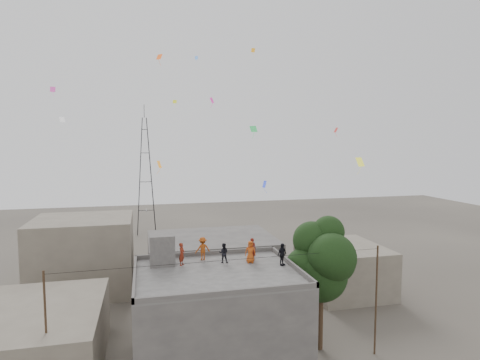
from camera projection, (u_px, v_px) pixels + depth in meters
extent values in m
cube|color=#4A4845|center=(217.00, 321.00, 25.05)|extent=(10.00, 8.00, 6.00)
cube|color=#4D4B48|center=(217.00, 273.00, 24.78)|extent=(10.00, 8.00, 0.10)
cube|color=#4A4845|center=(207.00, 253.00, 28.56)|extent=(10.00, 0.15, 0.30)
cube|color=#4A4845|center=(230.00, 293.00, 20.96)|extent=(10.00, 0.15, 0.30)
cube|color=#4A4845|center=(292.00, 264.00, 25.91)|extent=(0.15, 8.00, 0.30)
cube|color=#4A4845|center=(135.00, 276.00, 23.61)|extent=(0.15, 8.00, 0.30)
cube|color=#4A4845|center=(162.00, 249.00, 26.45)|extent=(1.60, 1.80, 2.00)
cube|color=#6A6053|center=(34.00, 341.00, 24.51)|extent=(8.00, 10.00, 4.00)
cube|color=#4A4845|center=(212.00, 262.00, 39.12)|extent=(12.00, 9.00, 5.00)
cube|color=#6A6053|center=(84.00, 254.00, 38.16)|extent=(9.00, 8.00, 7.00)
cube|color=#6A6053|center=(343.00, 268.00, 38.08)|extent=(7.00, 8.00, 4.40)
cylinder|color=black|center=(320.00, 321.00, 27.31)|extent=(0.44, 0.44, 4.00)
cylinder|color=black|center=(322.00, 297.00, 27.30)|extent=(0.64, 0.91, 2.14)
sphere|color=black|center=(321.00, 275.00, 27.02)|extent=(3.60, 3.60, 3.60)
sphere|color=black|center=(334.00, 261.00, 27.49)|extent=(3.00, 3.00, 3.00)
sphere|color=black|center=(305.00, 268.00, 27.26)|extent=(2.80, 2.80, 2.80)
sphere|color=black|center=(332.00, 258.00, 26.21)|extent=(3.20, 3.20, 3.20)
sphere|color=black|center=(312.00, 240.00, 27.62)|extent=(2.60, 2.60, 2.60)
sphere|color=black|center=(328.00, 232.00, 27.53)|extent=(2.20, 2.20, 2.20)
cylinder|color=black|center=(46.00, 338.00, 21.32)|extent=(0.12, 0.12, 7.40)
cylinder|color=black|center=(376.00, 300.00, 26.48)|extent=(0.12, 0.12, 7.40)
cylinder|color=black|center=(229.00, 260.00, 23.58)|extent=(20.00, 0.52, 0.02)
cylinder|color=black|center=(140.00, 177.00, 61.27)|extent=(1.27, 1.27, 18.01)
cylinder|color=black|center=(151.00, 176.00, 61.67)|extent=(1.27, 1.27, 18.01)
cylinder|color=black|center=(151.00, 176.00, 63.32)|extent=(1.27, 1.27, 18.01)
cylinder|color=black|center=(140.00, 176.00, 62.92)|extent=(1.27, 1.27, 18.01)
cube|color=black|center=(146.00, 210.00, 62.78)|extent=(2.36, 0.08, 0.08)
cube|color=black|center=(146.00, 210.00, 62.78)|extent=(0.08, 2.36, 0.08)
cube|color=black|center=(146.00, 182.00, 62.38)|extent=(1.81, 0.08, 0.08)
cube|color=black|center=(146.00, 182.00, 62.38)|extent=(0.08, 1.81, 0.08)
cube|color=black|center=(145.00, 153.00, 61.97)|extent=(1.26, 0.08, 0.08)
cube|color=black|center=(145.00, 153.00, 61.97)|extent=(0.08, 1.26, 0.08)
cube|color=black|center=(145.00, 129.00, 61.64)|extent=(0.82, 0.08, 0.08)
cube|color=black|center=(145.00, 129.00, 61.64)|extent=(0.08, 0.82, 0.08)
cylinder|color=black|center=(144.00, 111.00, 61.39)|extent=(0.08, 0.08, 2.00)
imported|color=#63180F|center=(252.00, 249.00, 27.51)|extent=(0.64, 0.55, 1.49)
imported|color=#BC4A15|center=(250.00, 252.00, 26.69)|extent=(0.80, 0.61, 1.48)
imported|color=black|center=(224.00, 253.00, 26.74)|extent=(0.75, 0.65, 1.31)
imported|color=black|center=(282.00, 254.00, 26.12)|extent=(0.91, 0.77, 1.46)
imported|color=#9A4011|center=(203.00, 249.00, 27.33)|extent=(1.11, 0.77, 1.58)
imported|color=maroon|center=(182.00, 254.00, 26.16)|extent=(0.56, 0.64, 1.47)
plane|color=orange|center=(159.00, 164.00, 27.63)|extent=(0.34, 0.54, 0.50)
plane|color=#E724A4|center=(212.00, 100.00, 30.99)|extent=(0.28, 0.49, 0.42)
plane|color=yellow|center=(175.00, 102.00, 36.17)|extent=(0.36, 0.23, 0.28)
plane|color=blue|center=(264.00, 184.00, 29.33)|extent=(0.17, 0.53, 0.50)
plane|color=white|center=(62.00, 120.00, 33.63)|extent=(0.43, 0.38, 0.42)
plane|color=orange|center=(253.00, 50.00, 38.57)|extent=(0.41, 0.22, 0.37)
plane|color=#35C861|center=(254.00, 129.00, 25.75)|extent=(0.52, 0.50, 0.38)
plane|color=#E43935|center=(336.00, 130.00, 32.35)|extent=(0.47, 0.44, 0.38)
plane|color=#EA5618|center=(159.00, 57.00, 26.12)|extent=(0.43, 0.43, 0.36)
plane|color=#5496FC|center=(196.00, 58.00, 41.94)|extent=(0.29, 0.24, 0.35)
plane|color=#DC45AA|center=(53.00, 89.00, 26.59)|extent=(0.35, 0.26, 0.33)
plane|color=yellow|center=(360.00, 162.00, 24.87)|extent=(0.68, 0.50, 0.56)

